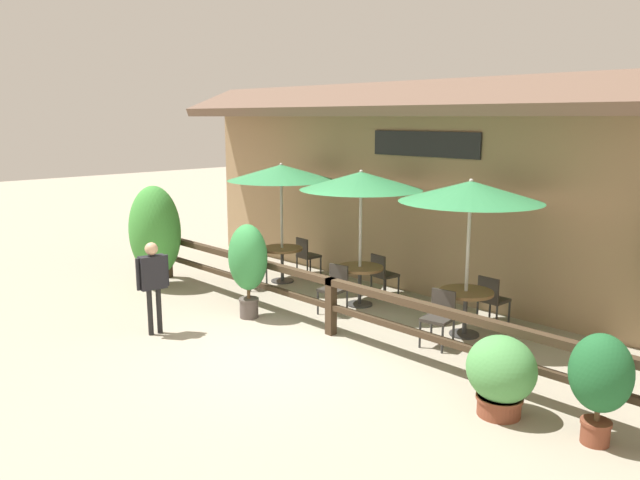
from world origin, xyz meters
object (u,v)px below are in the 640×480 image
(chair_near_streetside, at_px, (257,265))
(chair_middle_streetside, at_px, (335,286))
(dining_table_far, at_px, (466,300))
(dining_table_middle, at_px, (360,274))
(patio_umbrella_far, at_px, (471,192))
(pedestrian, at_px, (153,276))
(patio_umbrella_middle, at_px, (361,181))
(chair_middle_wallside, at_px, (383,273))
(chair_far_wallside, at_px, (492,298))
(patio_umbrella_near, at_px, (281,173))
(potted_plant_tall_tropical, at_px, (600,377))
(potted_plant_small_flowering, at_px, (248,261))
(dining_table_near, at_px, (282,255))
(potted_plant_entrance_palm, at_px, (501,374))
(chair_far_streetside, at_px, (439,315))
(potted_plant_broad_leaf, at_px, (155,232))
(chair_near_wallside, at_px, (306,254))

(chair_near_streetside, relative_size, chair_middle_streetside, 1.00)
(dining_table_far, bearing_deg, dining_table_middle, -179.67)
(patio_umbrella_far, xyz_separation_m, pedestrian, (-3.55, -3.63, -1.37))
(patio_umbrella_middle, xyz_separation_m, chair_middle_wallside, (-0.02, 0.69, -1.86))
(dining_table_far, height_order, chair_far_wallside, chair_far_wallside)
(patio_umbrella_near, xyz_separation_m, patio_umbrella_middle, (2.33, -0.06, 0.00))
(dining_table_middle, height_order, chair_far_wallside, chair_far_wallside)
(potted_plant_tall_tropical, bearing_deg, potted_plant_small_flowering, -179.38)
(chair_near_streetside, bearing_deg, pedestrian, -58.45)
(chair_middle_streetside, distance_m, dining_table_far, 2.41)
(patio_umbrella_near, bearing_deg, patio_umbrella_middle, -1.41)
(pedestrian, bearing_deg, dining_table_near, 24.83)
(patio_umbrella_far, xyz_separation_m, potted_plant_entrance_palm, (1.86, -2.09, -1.83))
(chair_far_streetside, distance_m, potted_plant_tall_tropical, 3.20)
(chair_far_streetside, bearing_deg, pedestrian, -149.57)
(potted_plant_broad_leaf, bearing_deg, chair_middle_streetside, 20.43)
(chair_middle_wallside, xyz_separation_m, pedestrian, (-1.21, -4.30, 0.49))
(dining_table_middle, bearing_deg, patio_umbrella_far, 0.33)
(patio_umbrella_middle, bearing_deg, pedestrian, -108.81)
(dining_table_near, xyz_separation_m, chair_near_streetside, (0.02, -0.70, -0.10))
(chair_near_streetside, distance_m, potted_plant_entrance_palm, 6.65)
(dining_table_far, relative_size, chair_far_streetside, 1.01)
(chair_middle_streetside, relative_size, potted_plant_tall_tropical, 0.70)
(chair_middle_streetside, bearing_deg, potted_plant_small_flowering, -133.83)
(chair_far_streetside, relative_size, chair_far_wallside, 1.00)
(pedestrian, bearing_deg, chair_far_wallside, -31.54)
(dining_table_far, bearing_deg, potted_plant_broad_leaf, -160.88)
(chair_near_streetside, bearing_deg, patio_umbrella_middle, 27.19)
(dining_table_middle, xyz_separation_m, potted_plant_tall_tropical, (5.26, -1.91, 0.17))
(chair_near_streetside, height_order, potted_plant_entrance_palm, potted_plant_entrance_palm)
(chair_middle_streetside, bearing_deg, chair_near_streetside, 169.05)
(dining_table_far, distance_m, chair_far_wallside, 0.72)
(potted_plant_entrance_palm, bearing_deg, dining_table_far, 131.72)
(patio_umbrella_middle, relative_size, patio_umbrella_far, 1.00)
(chair_far_wallside, bearing_deg, potted_plant_broad_leaf, 26.75)
(dining_table_near, distance_m, chair_near_streetside, 0.71)
(chair_middle_streetside, distance_m, patio_umbrella_far, 3.04)
(chair_near_wallside, bearing_deg, chair_far_wallside, -175.73)
(dining_table_near, bearing_deg, dining_table_far, -0.54)
(chair_near_streetside, relative_size, patio_umbrella_far, 0.34)
(chair_near_streetside, bearing_deg, chair_middle_wallside, 41.75)
(chair_middle_streetside, bearing_deg, chair_near_wallside, 138.19)
(chair_near_streetside, distance_m, potted_plant_broad_leaf, 2.21)
(chair_middle_wallside, bearing_deg, patio_umbrella_far, 171.46)
(chair_near_streetside, distance_m, chair_near_wallside, 1.41)
(potted_plant_entrance_palm, relative_size, potted_plant_tall_tropical, 0.79)
(chair_near_streetside, bearing_deg, dining_table_near, 102.81)
(chair_near_wallside, distance_m, potted_plant_entrance_palm, 7.09)
(dining_table_far, distance_m, potted_plant_small_flowering, 3.77)
(potted_plant_small_flowering, bearing_deg, patio_umbrella_near, 125.94)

